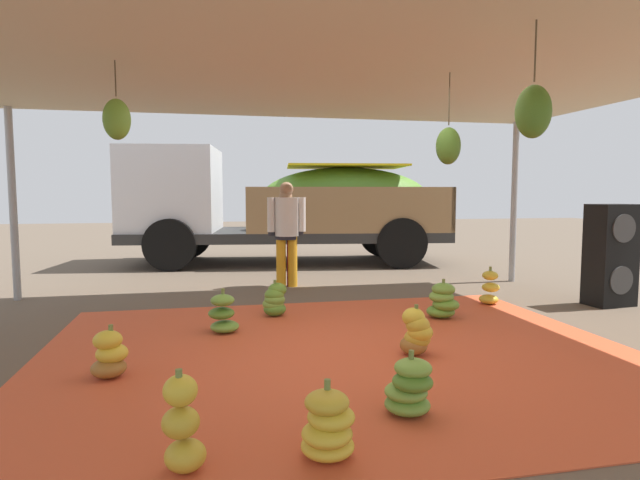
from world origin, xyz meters
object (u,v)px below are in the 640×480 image
banana_bunch_3 (223,315)px  banana_bunch_8 (275,300)px  banana_bunch_5 (328,427)px  worker_0 (287,226)px  worker_1 (286,230)px  cargo_truck_main (280,203)px  banana_bunch_4 (490,289)px  banana_bunch_6 (416,333)px  banana_bunch_2 (182,427)px  banana_bunch_1 (443,302)px  banana_bunch_7 (110,355)px  banana_bunch_0 (409,388)px  speaker_stack (611,255)px

banana_bunch_3 → banana_bunch_8: (0.63, 0.66, -0.00)m
banana_bunch_8 → banana_bunch_5: bearing=-92.1°
banana_bunch_8 → worker_0: 2.16m
banana_bunch_8 → worker_1: worker_1 is taller
cargo_truck_main → worker_1: (-0.30, -2.86, -0.36)m
banana_bunch_3 → banana_bunch_4: banana_bunch_4 is taller
banana_bunch_6 → banana_bunch_5: bearing=-125.8°
banana_bunch_8 → worker_0: bearing=77.6°
banana_bunch_2 → banana_bunch_8: bearing=75.2°
banana_bunch_8 → worker_1: 2.16m
banana_bunch_3 → banana_bunch_4: 3.59m
banana_bunch_1 → banana_bunch_2: size_ratio=0.88×
banana_bunch_1 → banana_bunch_7: (-3.48, -1.30, -0.02)m
banana_bunch_0 → banana_bunch_4: size_ratio=0.87×
banana_bunch_2 → banana_bunch_7: 1.72m
banana_bunch_7 → banana_bunch_0: bearing=-29.2°
banana_bunch_4 → banana_bunch_1: bearing=-147.2°
banana_bunch_2 → worker_0: 5.61m
banana_bunch_8 → worker_1: (0.43, 2.00, 0.70)m
banana_bunch_2 → worker_0: bearing=76.0°
cargo_truck_main → speaker_stack: bearing=-54.3°
banana_bunch_2 → worker_1: 5.63m
banana_bunch_1 → banana_bunch_3: 2.56m
banana_bunch_6 → cargo_truck_main: cargo_truck_main is taller
worker_0 → speaker_stack: worker_0 is taller
banana_bunch_5 → banana_bunch_2: bearing=177.1°
banana_bunch_8 → cargo_truck_main: bearing=81.6°
banana_bunch_5 → cargo_truck_main: 8.44m
banana_bunch_5 → banana_bunch_8: banana_bunch_5 is taller
banana_bunch_0 → banana_bunch_5: bearing=-144.6°
banana_bunch_2 → banana_bunch_7: banana_bunch_2 is taller
banana_bunch_2 → speaker_stack: speaker_stack is taller
banana_bunch_3 → cargo_truck_main: (1.35, 5.52, 1.06)m
banana_bunch_1 → banana_bunch_8: bearing=164.7°
banana_bunch_4 → banana_bunch_7: bearing=-156.6°
banana_bunch_0 → worker_0: size_ratio=0.26×
banana_bunch_6 → cargo_truck_main: (-0.35, 6.67, 1.05)m
worker_1 → banana_bunch_0: bearing=-88.8°
banana_bunch_2 → banana_bunch_4: (3.80, 3.52, -0.04)m
banana_bunch_8 → worker_1: bearing=78.0°
banana_bunch_4 → worker_0: size_ratio=0.30×
banana_bunch_2 → banana_bunch_6: size_ratio=1.20×
speaker_stack → worker_1: bearing=150.2°
banana_bunch_7 → banana_bunch_8: 2.40m
banana_bunch_0 → banana_bunch_6: bearing=65.7°
cargo_truck_main → banana_bunch_0: bearing=-91.4°
banana_bunch_2 → banana_bunch_5: bearing=-2.9°
cargo_truck_main → banana_bunch_4: bearing=-65.6°
banana_bunch_7 → cargo_truck_main: 7.15m
banana_bunch_4 → worker_1: (-2.46, 1.91, 0.69)m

